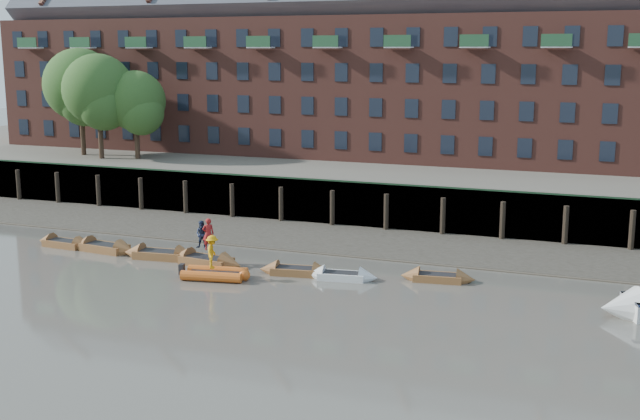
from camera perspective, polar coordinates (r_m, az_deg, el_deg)
The scene contains 18 objects.
ground at distance 37.52m, azimuth -7.85°, elevation -8.08°, with size 220.00×220.00×0.00m, color #5A574E.
foreshore at distance 53.33m, azimuth 1.50°, elevation -2.13°, with size 110.00×8.00×0.50m, color #3D382F.
mud_band at distance 50.23m, azimuth 0.20°, elevation -2.97°, with size 110.00×1.60×0.10m, color #4C4336.
river_wall at distance 57.05m, azimuth 2.98°, elevation 0.38°, with size 110.00×1.23×3.30m.
bank_terrace at distance 69.94m, azimuth 6.46°, elevation 2.36°, with size 110.00×28.00×3.20m, color #5E594D.
apartment_terrace at distance 70.06m, azimuth 6.88°, elevation 11.58°, with size 80.60×15.56×20.98m.
tree_cluster at distance 72.44m, azimuth -15.49°, elevation 8.22°, with size 11.76×7.74×9.40m.
rowboat_0 at distance 53.94m, azimuth -17.69°, elevation -2.28°, with size 4.33×1.52×1.24m.
rowboat_1 at distance 52.00m, azimuth -15.07°, elevation -2.60°, with size 4.85×1.85×1.38m.
rowboat_2 at distance 49.49m, azimuth -11.30°, elevation -3.12°, with size 4.90×1.90×1.39m.
rowboat_3 at distance 47.56m, azimuth -8.08°, elevation -3.60°, with size 4.97×2.00×1.40m.
rowboat_4 at distance 45.12m, azimuth -1.74°, elevation -4.35°, with size 4.33×1.87×1.21m.
rowboat_5 at distance 44.19m, azimuth 1.55°, elevation -4.70°, with size 4.12×1.74×1.16m.
rowboat_6 at distance 44.31m, azimuth 8.37°, elevation -4.77°, with size 4.18×1.72×1.18m.
rib_tender at distance 44.63m, azimuth -7.32°, elevation -4.53°, with size 3.83×2.33×0.65m.
person_rower_a at distance 47.05m, azimuth -7.95°, elevation -1.70°, with size 0.69×0.45×1.89m, color maroon.
person_rower_b at distance 47.47m, azimuth -8.37°, elevation -1.74°, with size 0.80×0.63×1.65m, color #19233F.
person_rib_crew at distance 44.35m, azimuth -7.67°, elevation -2.97°, with size 1.20×0.69×1.85m, color orange.
Camera 1 is at (17.33, -30.89, 12.38)m, focal length 45.00 mm.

